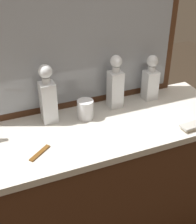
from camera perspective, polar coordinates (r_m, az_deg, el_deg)
The scene contains 8 objects.
dresser at distance 1.74m, azimuth 0.00°, elevation -14.06°, with size 1.41×0.51×0.83m.
dresser_mirror at distance 1.52m, azimuth -3.50°, elevation 13.56°, with size 1.11×0.03×0.73m.
crystal_decanter_left at distance 1.59m, azimuth 3.28°, elevation 4.82°, with size 0.07×0.07×0.29m.
crystal_decanter_front at distance 1.70m, azimuth 9.89°, elevation 5.65°, with size 0.07×0.07×0.26m.
crystal_decanter_rear at distance 1.48m, azimuth -9.45°, elevation 2.36°, with size 0.07×0.07×0.30m.
crystal_tumbler_center at distance 1.52m, azimuth -2.39°, elevation 0.37°, with size 0.08×0.08×0.10m.
silver_brush_far_left at distance 1.54m, azimuth 18.02°, elevation -2.40°, with size 0.17×0.06×0.02m.
tortoiseshell_comb at distance 1.33m, azimuth -10.97°, elevation -7.62°, with size 0.11×0.09×0.01m.
Camera 1 is at (-0.47, -1.14, 1.65)m, focal length 48.28 mm.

